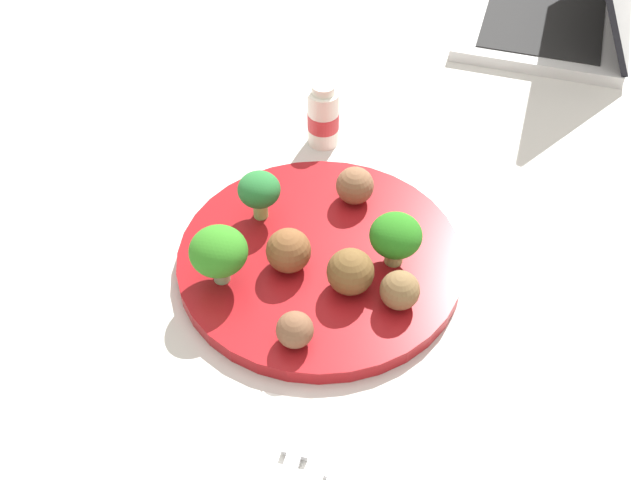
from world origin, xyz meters
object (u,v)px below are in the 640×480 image
Objects in this scene: meatball_front_right at (355,186)px; yogurt_bottle at (323,117)px; meatball_mid_right at (290,329)px; broccoli_floret_near_rim at (219,252)px; meatball_near_rim at (400,290)px; plate at (320,260)px; broccoli_floret_front_right at (396,236)px; meatball_back_right at (350,272)px; broccoli_floret_far_rim at (259,191)px; meatball_back_left at (289,251)px.

meatball_front_right is 0.50× the size of yogurt_bottle.
broccoli_floret_near_rim is at bearing 54.69° from meatball_mid_right.
meatball_near_rim reaches higher than meatball_mid_right.
plate is 0.20m from yogurt_bottle.
plate is 7.11× the size of meatball_front_right.
meatball_front_right is 1.07× the size of meatball_near_rim.
broccoli_floret_front_right reaches higher than meatball_back_right.
broccoli_floret_far_rim is at bearing 167.04° from yogurt_bottle.
broccoli_floret_front_right reaches higher than meatball_front_right.
broccoli_floret_far_rim reaches higher than meatball_mid_right.
yogurt_bottle is (0.30, 0.03, 0.00)m from meatball_mid_right.
broccoli_floret_far_rim is 0.68× the size of yogurt_bottle.
meatball_near_rim reaches higher than plate.
meatball_near_rim is (-0.05, -0.08, 0.03)m from plate.
yogurt_bottle is (0.23, 0.07, -0.00)m from meatball_back_right.
broccoli_floret_near_rim is 1.09× the size of broccoli_floret_front_right.
meatball_back_left is at bearing 129.27° from plate.
yogurt_bottle is (0.21, 0.01, -0.00)m from meatball_back_left.
yogurt_bottle is at bearing 2.68° from meatball_back_left.
broccoli_floret_far_rim is at bearing 54.26° from meatball_back_right.
meatball_near_rim is (-0.05, -0.01, -0.02)m from broccoli_floret_front_right.
broccoli_floret_front_right is 0.06m from meatball_back_right.
meatball_front_right is at bearing -13.00° from plate.
meatball_back_right is at bearing -29.40° from meatball_mid_right.
meatball_back_left is at bearing -177.32° from yogurt_bottle.
meatball_front_right is at bearing 33.81° from broccoli_floret_front_right.
meatball_near_rim is (-0.02, -0.11, -0.00)m from meatball_back_left.
meatball_back_left is at bearing -63.42° from broccoli_floret_near_rim.
meatball_front_right reaches higher than meatball_near_rim.
meatball_front_right reaches higher than meatball_mid_right.
meatball_back_left reaches higher than meatball_mid_right.
meatball_back_left is (-0.06, -0.04, -0.01)m from broccoli_floret_far_rim.
meatball_mid_right is 0.77× the size of meatball_back_left.
yogurt_bottle is at bearing 10.67° from plate.
meatball_near_rim is at bearing -153.62° from meatball_front_right.
meatball_back_left is at bearing -144.31° from broccoli_floret_far_rim.
broccoli_floret_front_right is at bearing -103.79° from broccoli_floret_far_rim.
broccoli_floret_near_rim is 0.12m from meatball_back_right.
meatball_back_right reaches higher than meatball_mid_right.
meatball_front_right is at bearing -152.66° from yogurt_bottle.
broccoli_floret_near_rim reaches higher than plate.
yogurt_bottle reaches higher than meatball_back_right.
broccoli_floret_near_rim reaches higher than broccoli_floret_far_rim.
broccoli_floret_far_rim is 0.15m from yogurt_bottle.
broccoli_floret_near_rim is 0.07m from meatball_back_left.
meatball_back_right is at bearing -172.00° from meatball_front_right.
meatball_back_left is 0.55× the size of yogurt_bottle.
yogurt_bottle is (0.24, 0.12, 0.00)m from meatball_near_rim.
meatball_near_rim is at bearing -101.49° from meatball_back_right.
broccoli_floret_near_rim is 1.36× the size of meatball_back_right.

